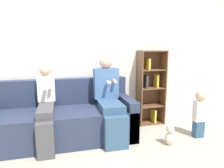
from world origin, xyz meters
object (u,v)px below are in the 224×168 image
at_px(couch, 63,120).
at_px(toddler_standing, 200,112).
at_px(bookshelf, 150,87).
at_px(child_seated, 46,106).
at_px(teddy_bear, 170,135).
at_px(adult_seated, 109,96).

relative_size(couch, toddler_standing, 2.86).
height_order(toddler_standing, bookshelf, bookshelf).
bearing_deg(bookshelf, toddler_standing, -57.81).
height_order(child_seated, bookshelf, bookshelf).
bearing_deg(toddler_standing, bookshelf, 122.19).
distance_m(toddler_standing, teddy_bear, 0.65).
height_order(couch, bookshelf, bookshelf).
bearing_deg(child_seated, bookshelf, 13.96).
distance_m(child_seated, teddy_bear, 1.85).
height_order(couch, teddy_bear, couch).
bearing_deg(couch, toddler_standing, -12.68).
distance_m(couch, teddy_bear, 1.63).
distance_m(adult_seated, toddler_standing, 1.44).
distance_m(toddler_standing, bookshelf, 0.96).
bearing_deg(toddler_standing, adult_seated, 165.15).
relative_size(couch, teddy_bear, 6.95).
relative_size(toddler_standing, teddy_bear, 2.43).
bearing_deg(teddy_bear, bookshelf, 84.46).
bearing_deg(toddler_standing, child_seated, 171.96).
xyz_separation_m(adult_seated, child_seated, (-0.94, -0.04, -0.08)).
distance_m(couch, adult_seated, 0.81).
height_order(adult_seated, child_seated, adult_seated).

